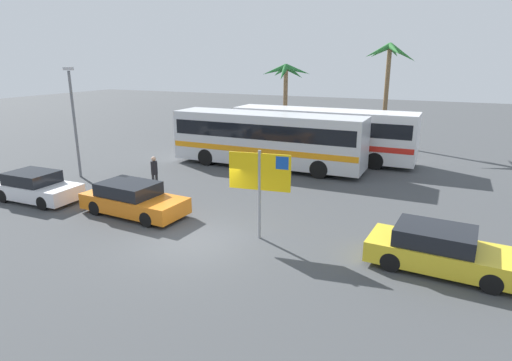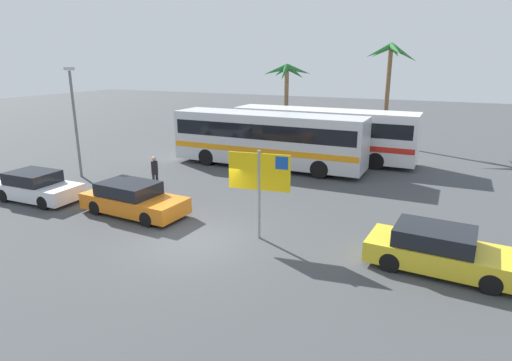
{
  "view_description": "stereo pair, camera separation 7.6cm",
  "coord_description": "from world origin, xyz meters",
  "px_view_note": "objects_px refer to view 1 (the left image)",
  "views": [
    {
      "loc": [
        7.71,
        -11.56,
        6.16
      ],
      "look_at": [
        0.57,
        3.9,
        1.3
      ],
      "focal_mm": 29.81,
      "sensor_mm": 36.0,
      "label": 1
    },
    {
      "loc": [
        7.78,
        -11.53,
        6.16
      ],
      "look_at": [
        0.57,
        3.9,
        1.3
      ],
      "focal_mm": 29.81,
      "sensor_mm": 36.0,
      "label": 2
    }
  ],
  "objects_px": {
    "bus_front_coach": "(267,137)",
    "car_white": "(36,187)",
    "pedestrian_by_bus": "(154,171)",
    "car_orange": "(133,199)",
    "bus_rear_coach": "(322,132)",
    "ferry_sign": "(261,175)",
    "car_yellow": "(440,250)"
  },
  "relations": [
    {
      "from": "pedestrian_by_bus",
      "to": "car_orange",
      "type": "bearing_deg",
      "value": 139.22
    },
    {
      "from": "car_yellow",
      "to": "pedestrian_by_bus",
      "type": "xyz_separation_m",
      "value": [
        -12.91,
        2.99,
        0.36
      ]
    },
    {
      "from": "car_orange",
      "to": "ferry_sign",
      "type": "bearing_deg",
      "value": 3.0
    },
    {
      "from": "bus_front_coach",
      "to": "car_white",
      "type": "bearing_deg",
      "value": -124.69
    },
    {
      "from": "ferry_sign",
      "to": "pedestrian_by_bus",
      "type": "relative_size",
      "value": 1.89
    },
    {
      "from": "bus_front_coach",
      "to": "pedestrian_by_bus",
      "type": "bearing_deg",
      "value": -115.16
    },
    {
      "from": "bus_rear_coach",
      "to": "pedestrian_by_bus",
      "type": "relative_size",
      "value": 6.72
    },
    {
      "from": "car_yellow",
      "to": "car_orange",
      "type": "height_order",
      "value": "same"
    },
    {
      "from": "bus_front_coach",
      "to": "car_white",
      "type": "distance_m",
      "value": 12.32
    },
    {
      "from": "car_white",
      "to": "pedestrian_by_bus",
      "type": "relative_size",
      "value": 2.36
    },
    {
      "from": "ferry_sign",
      "to": "car_yellow",
      "type": "xyz_separation_m",
      "value": [
        5.88,
        0.11,
        -1.69
      ]
    },
    {
      "from": "bus_rear_coach",
      "to": "bus_front_coach",
      "type": "bearing_deg",
      "value": -126.29
    },
    {
      "from": "bus_front_coach",
      "to": "pedestrian_by_bus",
      "type": "xyz_separation_m",
      "value": [
        -3.09,
        -6.58,
        -0.79
      ]
    },
    {
      "from": "bus_front_coach",
      "to": "car_yellow",
      "type": "distance_m",
      "value": 13.76
    },
    {
      "from": "car_orange",
      "to": "car_white",
      "type": "relative_size",
      "value": 1.14
    },
    {
      "from": "bus_rear_coach",
      "to": "pedestrian_by_bus",
      "type": "distance_m",
      "value": 11.27
    },
    {
      "from": "car_white",
      "to": "pedestrian_by_bus",
      "type": "height_order",
      "value": "pedestrian_by_bus"
    },
    {
      "from": "bus_rear_coach",
      "to": "ferry_sign",
      "type": "xyz_separation_m",
      "value": [
        1.55,
        -12.92,
        0.54
      ]
    },
    {
      "from": "car_yellow",
      "to": "car_orange",
      "type": "bearing_deg",
      "value": -175.91
    },
    {
      "from": "pedestrian_by_bus",
      "to": "bus_rear_coach",
      "type": "bearing_deg",
      "value": -92.16
    },
    {
      "from": "car_white",
      "to": "pedestrian_by_bus",
      "type": "distance_m",
      "value": 5.24
    },
    {
      "from": "car_yellow",
      "to": "car_orange",
      "type": "distance_m",
      "value": 11.66
    },
    {
      "from": "bus_rear_coach",
      "to": "car_yellow",
      "type": "relative_size",
      "value": 2.55
    },
    {
      "from": "car_yellow",
      "to": "ferry_sign",
      "type": "bearing_deg",
      "value": -175.17
    },
    {
      "from": "car_yellow",
      "to": "car_white",
      "type": "xyz_separation_m",
      "value": [
        -16.8,
        -0.51,
        -0.0
      ]
    },
    {
      "from": "bus_rear_coach",
      "to": "car_white",
      "type": "distance_m",
      "value": 16.32
    },
    {
      "from": "car_yellow",
      "to": "bus_front_coach",
      "type": "bearing_deg",
      "value": 139.49
    },
    {
      "from": "bus_rear_coach",
      "to": "car_orange",
      "type": "bearing_deg",
      "value": -108.15
    },
    {
      "from": "bus_front_coach",
      "to": "car_white",
      "type": "xyz_separation_m",
      "value": [
        -6.98,
        -10.08,
        -1.15
      ]
    },
    {
      "from": "bus_front_coach",
      "to": "car_orange",
      "type": "bearing_deg",
      "value": -100.82
    },
    {
      "from": "ferry_sign",
      "to": "bus_front_coach",
      "type": "bearing_deg",
      "value": 104.08
    },
    {
      "from": "bus_front_coach",
      "to": "car_orange",
      "type": "xyz_separation_m",
      "value": [
        -1.84,
        -9.64,
        -1.15
      ]
    }
  ]
}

